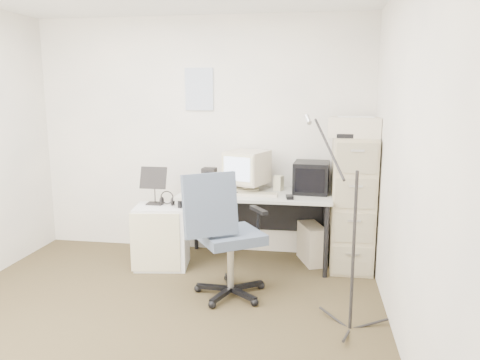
# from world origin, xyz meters

# --- Properties ---
(floor) EXTENTS (3.60, 3.60, 0.01)m
(floor) POSITION_xyz_m (0.00, 0.00, -0.01)
(floor) COLOR #423924
(floor) RESTS_ON ground
(wall_back) EXTENTS (3.60, 0.02, 2.50)m
(wall_back) POSITION_xyz_m (0.00, 1.80, 1.25)
(wall_back) COLOR white
(wall_back) RESTS_ON ground
(wall_right) EXTENTS (0.02, 3.60, 2.50)m
(wall_right) POSITION_xyz_m (1.80, 0.00, 1.25)
(wall_right) COLOR white
(wall_right) RESTS_ON ground
(wall_calendar) EXTENTS (0.30, 0.02, 0.44)m
(wall_calendar) POSITION_xyz_m (-0.02, 1.79, 1.75)
(wall_calendar) COLOR white
(wall_calendar) RESTS_ON wall_back
(filing_cabinet) EXTENTS (0.40, 0.60, 1.30)m
(filing_cabinet) POSITION_xyz_m (1.58, 1.48, 0.65)
(filing_cabinet) COLOR #ABA392
(filing_cabinet) RESTS_ON floor
(printer) EXTENTS (0.53, 0.40, 0.19)m
(printer) POSITION_xyz_m (1.58, 1.48, 1.39)
(printer) COLOR beige
(printer) RESTS_ON filing_cabinet
(desk) EXTENTS (1.50, 0.70, 0.73)m
(desk) POSITION_xyz_m (0.63, 1.45, 0.36)
(desk) COLOR beige
(desk) RESTS_ON floor
(crt_monitor) EXTENTS (0.48, 0.49, 0.41)m
(crt_monitor) POSITION_xyz_m (0.53, 1.53, 0.93)
(crt_monitor) COLOR beige
(crt_monitor) RESTS_ON desk
(crt_tv) EXTENTS (0.36, 0.38, 0.31)m
(crt_tv) POSITION_xyz_m (1.18, 1.54, 0.89)
(crt_tv) COLOR black
(crt_tv) RESTS_ON desk
(desk_speaker) EXTENTS (0.11, 0.11, 0.15)m
(desk_speaker) POSITION_xyz_m (0.85, 1.59, 0.81)
(desk_speaker) COLOR beige
(desk_speaker) RESTS_ON desk
(keyboard) EXTENTS (0.40, 0.15, 0.02)m
(keyboard) POSITION_xyz_m (0.66, 1.32, 0.74)
(keyboard) COLOR beige
(keyboard) RESTS_ON desk
(mouse) EXTENTS (0.08, 0.12, 0.03)m
(mouse) POSITION_xyz_m (0.98, 1.23, 0.75)
(mouse) COLOR black
(mouse) RESTS_ON desk
(radio_receiver) EXTENTS (0.34, 0.26, 0.09)m
(radio_receiver) POSITION_xyz_m (0.07, 1.54, 0.78)
(radio_receiver) COLOR black
(radio_receiver) RESTS_ON desk
(radio_speaker) EXTENTS (0.14, 0.13, 0.14)m
(radio_speaker) POSITION_xyz_m (0.15, 1.49, 0.89)
(radio_speaker) COLOR black
(radio_speaker) RESTS_ON radio_receiver
(papers) EXTENTS (0.25, 0.31, 0.02)m
(papers) POSITION_xyz_m (0.34, 1.28, 0.74)
(papers) COLOR white
(papers) RESTS_ON desk
(pc_tower) EXTENTS (0.32, 0.46, 0.39)m
(pc_tower) POSITION_xyz_m (1.20, 1.54, 0.20)
(pc_tower) COLOR beige
(pc_tower) RESTS_ON floor
(office_chair) EXTENTS (0.88, 0.88, 1.10)m
(office_chair) POSITION_xyz_m (0.52, 0.62, 0.55)
(office_chair) COLOR slate
(office_chair) RESTS_ON floor
(side_cart) EXTENTS (0.55, 0.47, 0.62)m
(side_cart) POSITION_xyz_m (-0.27, 1.19, 0.31)
(side_cart) COLOR silver
(side_cart) RESTS_ON floor
(music_stand) EXTENTS (0.30, 0.23, 0.39)m
(music_stand) POSITION_xyz_m (-0.36, 1.25, 0.81)
(music_stand) COLOR black
(music_stand) RESTS_ON side_cart
(headphones) EXTENTS (0.19, 0.19, 0.03)m
(headphones) POSITION_xyz_m (-0.23, 1.24, 0.67)
(headphones) COLOR black
(headphones) RESTS_ON side_cart
(mic_stand) EXTENTS (0.03, 0.03, 1.55)m
(mic_stand) POSITION_xyz_m (1.50, 0.20, 0.78)
(mic_stand) COLOR black
(mic_stand) RESTS_ON floor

